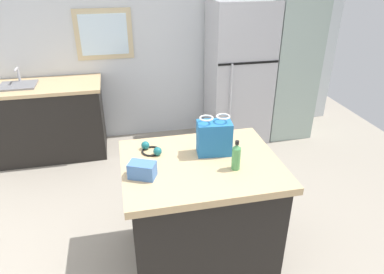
% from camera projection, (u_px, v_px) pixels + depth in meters
% --- Properties ---
extents(ground, '(6.53, 6.53, 0.00)m').
position_uv_depth(ground, '(182.00, 262.00, 2.85)').
color(ground, '#9E9384').
extents(back_wall, '(5.44, 0.13, 2.53)m').
position_uv_depth(back_wall, '(143.00, 41.00, 4.42)').
color(back_wall, silver).
rests_on(back_wall, ground).
extents(kitchen_island, '(1.13, 0.91, 0.91)m').
position_uv_depth(kitchen_island, '(200.00, 211.00, 2.72)').
color(kitchen_island, black).
rests_on(kitchen_island, ground).
extents(refrigerator, '(0.76, 0.66, 1.78)m').
position_uv_depth(refrigerator, '(239.00, 73.00, 4.47)').
color(refrigerator, '#B7B7BC').
rests_on(refrigerator, ground).
extents(tall_cabinet, '(0.59, 0.59, 2.01)m').
position_uv_depth(tall_cabinet, '(290.00, 61.00, 4.55)').
color(tall_cabinet, '#9EB2A8').
rests_on(tall_cabinet, ground).
extents(sink_counter, '(1.41, 0.65, 1.09)m').
position_uv_depth(sink_counter, '(44.00, 120.00, 4.21)').
color(sink_counter, black).
rests_on(sink_counter, ground).
extents(shopping_bag, '(0.26, 0.17, 0.30)m').
position_uv_depth(shopping_bag, '(214.00, 137.00, 2.57)').
color(shopping_bag, '#236BAD').
rests_on(shopping_bag, kitchen_island).
extents(small_box, '(0.20, 0.17, 0.11)m').
position_uv_depth(small_box, '(142.00, 170.00, 2.32)').
color(small_box, '#4775B7').
rests_on(small_box, kitchen_island).
extents(bottle, '(0.06, 0.06, 0.22)m').
position_uv_depth(bottle, '(236.00, 157.00, 2.39)').
color(bottle, '#4C9956').
rests_on(bottle, kitchen_island).
extents(ear_defenders, '(0.21, 0.21, 0.06)m').
position_uv_depth(ear_defenders, '(151.00, 149.00, 2.63)').
color(ear_defenders, black).
rests_on(ear_defenders, kitchen_island).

